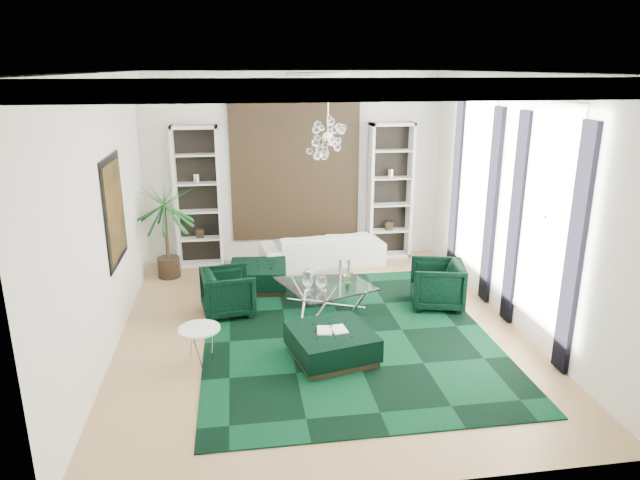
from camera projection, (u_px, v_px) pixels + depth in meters
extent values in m
cube|color=tan|center=(321.00, 330.00, 8.76)|extent=(6.00, 7.00, 0.02)
cube|color=white|center=(321.00, 71.00, 7.64)|extent=(6.00, 7.00, 0.02)
cube|color=white|center=(295.00, 168.00, 11.52)|extent=(6.00, 0.02, 3.80)
cube|color=white|center=(382.00, 307.00, 4.88)|extent=(6.00, 0.02, 3.80)
cube|color=white|center=(103.00, 217.00, 7.78)|extent=(0.02, 7.00, 3.80)
cube|color=white|center=(517.00, 202.00, 8.63)|extent=(0.02, 7.00, 3.80)
cylinder|color=white|center=(318.00, 74.00, 7.94)|extent=(0.90, 0.90, 0.05)
cube|color=black|center=(295.00, 168.00, 11.48)|extent=(2.50, 0.06, 2.80)
cube|color=black|center=(115.00, 210.00, 8.36)|extent=(0.04, 1.30, 1.60)
cube|color=white|center=(547.00, 217.00, 7.78)|extent=(0.03, 1.10, 2.90)
cube|color=black|center=(575.00, 252.00, 7.11)|extent=(0.07, 0.30, 3.25)
cube|color=black|center=(516.00, 220.00, 8.58)|extent=(0.07, 0.30, 3.25)
cube|color=white|center=(476.00, 183.00, 10.05)|extent=(0.03, 1.10, 2.90)
cube|color=black|center=(492.00, 207.00, 9.38)|extent=(0.07, 0.30, 3.25)
cube|color=black|center=(456.00, 188.00, 10.85)|extent=(0.07, 0.30, 3.25)
cube|color=black|center=(346.00, 334.00, 8.58)|extent=(4.20, 5.00, 0.02)
imported|color=white|center=(322.00, 249.00, 11.45)|extent=(2.52, 1.24, 0.71)
imported|color=black|center=(228.00, 292.00, 9.22)|extent=(0.93, 0.91, 0.74)
imported|color=black|center=(437.00, 284.00, 9.50)|extent=(1.03, 1.01, 0.78)
cube|color=black|center=(258.00, 277.00, 10.31)|extent=(1.08, 1.08, 0.44)
cube|color=black|center=(332.00, 344.00, 7.83)|extent=(1.26, 1.26, 0.42)
cube|color=white|center=(332.00, 330.00, 7.76)|extent=(0.42, 0.28, 0.03)
cylinder|color=white|center=(201.00, 347.00, 7.64)|extent=(0.71, 0.71, 0.53)
imported|color=#13521D|center=(348.00, 281.00, 9.15)|extent=(0.15, 0.13, 0.23)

